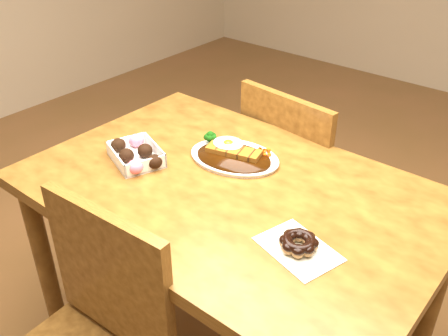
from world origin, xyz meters
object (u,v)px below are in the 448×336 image
Objects in this scene: chair_far at (300,179)px; katsu_curry_plate at (233,155)px; pon_de_ring at (299,243)px; table at (231,214)px; donut_box at (136,154)px.

chair_far reaches higher than katsu_curry_plate.
pon_de_ring is at bearing -31.40° from katsu_curry_plate.
chair_far is 3.91× the size of pon_de_ring.
pon_de_ring reaches higher than table.
donut_box is (-0.23, -0.20, 0.01)m from katsu_curry_plate.
donut_box is 0.62m from pon_de_ring.
table is 0.20m from katsu_curry_plate.
chair_far reaches higher than pon_de_ring.
pon_de_ring is (0.30, -0.11, 0.12)m from table.
donut_box reaches higher than pon_de_ring.
table is at bearing 13.17° from donut_box.
donut_box is (-0.24, -0.61, 0.30)m from chair_far.
table is 5.66× the size of donut_box.
pon_de_ring is (0.39, -0.24, 0.00)m from katsu_curry_plate.
chair_far is at bearing 98.13° from table.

